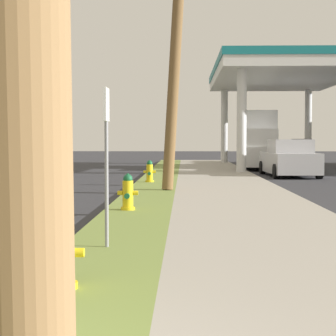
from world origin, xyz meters
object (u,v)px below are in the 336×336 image
fire_hydrant_nearest (62,255)px  utility_pole_midground (177,15)px  fire_hydrant_second (128,194)px  truck_white_at_forecourt (258,141)px  fire_hydrant_third (150,172)px  car_tan_by_far_pump (287,153)px  street_sign_post (106,134)px  car_silver_by_near_pump (289,160)px

fire_hydrant_nearest → utility_pole_midground: utility_pole_midground is taller
fire_hydrant_second → truck_white_at_forecourt: truck_white_at_forecourt is taller
fire_hydrant_nearest → fire_hydrant_third: (-0.01, 14.58, 0.00)m
fire_hydrant_second → car_tan_by_far_pump: (7.93, 27.36, 0.28)m
street_sign_post → utility_pole_midground: bearing=84.9°
car_tan_by_far_pump → fire_hydrant_third: bearing=-112.5°
utility_pole_midground → street_sign_post: size_ratio=4.66×
street_sign_post → car_silver_by_near_pump: bearing=72.6°
fire_hydrant_second → fire_hydrant_third: same height
fire_hydrant_nearest → fire_hydrant_third: 14.58m
fire_hydrant_second → car_silver_by_near_pump: size_ratio=0.16×
fire_hydrant_nearest → utility_pole_midground: (0.97, 11.68, 4.70)m
fire_hydrant_second → street_sign_post: (0.12, -4.21, 1.19)m
utility_pole_midground → car_silver_by_near_pump: bearing=60.1°
fire_hydrant_second → car_silver_by_near_pump: bearing=67.1°
fire_hydrant_third → car_tan_by_far_pump: 20.82m
street_sign_post → truck_white_at_forecourt: 24.98m
fire_hydrant_third → car_tan_by_far_pump: car_tan_by_far_pump is taller
fire_hydrant_third → car_silver_by_near_pump: 7.72m
fire_hydrant_second → car_silver_by_near_pump: car_silver_by_near_pump is taller
fire_hydrant_third → car_silver_by_near_pump: car_silver_by_near_pump is taller
truck_white_at_forecourt → street_sign_post: bearing=-101.6°
street_sign_post → car_tan_by_far_pump: bearing=76.1°
car_silver_by_near_pump → fire_hydrant_nearest: bearing=-105.9°
fire_hydrant_second → fire_hydrant_third: 8.12m
utility_pole_midground → truck_white_at_forecourt: utility_pole_midground is taller
fire_hydrant_third → truck_white_at_forecourt: size_ratio=0.11×
fire_hydrant_second → fire_hydrant_nearest: bearing=-90.1°
fire_hydrant_third → utility_pole_midground: (0.98, -2.89, 4.70)m
truck_white_at_forecourt → car_tan_by_far_pump: bearing=68.6°
truck_white_at_forecourt → utility_pole_midground: bearing=-105.6°
street_sign_post → car_tan_by_far_pump: 32.54m
car_silver_by_near_pump → truck_white_at_forecourt: 6.96m
fire_hydrant_nearest → car_silver_by_near_pump: bearing=74.1°
truck_white_at_forecourt → fire_hydrant_nearest: bearing=-100.9°
fire_hydrant_nearest → car_silver_by_near_pump: size_ratio=0.16×
fire_hydrant_third → utility_pole_midground: bearing=-71.3°
street_sign_post → truck_white_at_forecourt: truck_white_at_forecourt is taller
fire_hydrant_second → car_silver_by_near_pump: (5.63, 13.36, 0.28)m
fire_hydrant_nearest → fire_hydrant_second: bearing=89.9°
truck_white_at_forecourt → fire_hydrant_third: bearing=-113.0°
fire_hydrant_second → car_silver_by_near_pump: 14.50m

